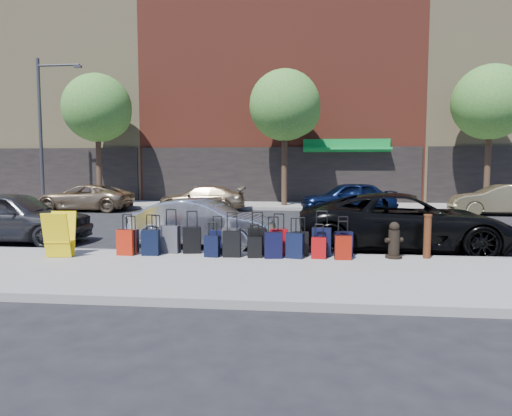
# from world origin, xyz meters

# --- Properties ---
(ground) EXTENTS (120.00, 120.00, 0.00)m
(ground) POSITION_xyz_m (0.00, 0.00, 0.00)
(ground) COLOR black
(ground) RESTS_ON ground
(sidewalk_near) EXTENTS (60.00, 4.00, 0.15)m
(sidewalk_near) POSITION_xyz_m (0.00, -6.50, 0.07)
(sidewalk_near) COLOR gray
(sidewalk_near) RESTS_ON ground
(sidewalk_far) EXTENTS (60.00, 4.00, 0.15)m
(sidewalk_far) POSITION_xyz_m (0.00, 10.00, 0.07)
(sidewalk_far) COLOR gray
(sidewalk_far) RESTS_ON ground
(curb_near) EXTENTS (60.00, 0.08, 0.15)m
(curb_near) POSITION_xyz_m (0.00, -4.48, 0.07)
(curb_near) COLOR gray
(curb_near) RESTS_ON ground
(curb_far) EXTENTS (60.00, 0.08, 0.15)m
(curb_far) POSITION_xyz_m (0.00, 7.98, 0.07)
(curb_far) COLOR gray
(curb_far) RESTS_ON ground
(building_left) EXTENTS (15.00, 12.12, 16.00)m
(building_left) POSITION_xyz_m (-16.00, 17.98, 7.98)
(building_left) COLOR #928159
(building_left) RESTS_ON ground
(building_center) EXTENTS (17.00, 12.85, 20.00)m
(building_center) POSITION_xyz_m (0.00, 17.99, 9.98)
(building_center) COLOR maroon
(building_center) RESTS_ON ground
(tree_left) EXTENTS (3.80, 3.80, 7.27)m
(tree_left) POSITION_xyz_m (-9.86, 9.50, 5.41)
(tree_left) COLOR black
(tree_left) RESTS_ON sidewalk_far
(tree_center) EXTENTS (3.80, 3.80, 7.27)m
(tree_center) POSITION_xyz_m (0.64, 9.50, 5.41)
(tree_center) COLOR black
(tree_center) RESTS_ON sidewalk_far
(tree_right) EXTENTS (3.80, 3.80, 7.27)m
(tree_right) POSITION_xyz_m (11.14, 9.50, 5.41)
(tree_right) COLOR black
(tree_right) RESTS_ON sidewalk_far
(streetlight) EXTENTS (2.59, 0.18, 8.00)m
(streetlight) POSITION_xyz_m (-12.80, 8.80, 4.66)
(streetlight) COLOR #333338
(streetlight) RESTS_ON sidewalk_far
(suitcase_front_0) EXTENTS (0.39, 0.24, 0.89)m
(suitcase_front_0) POSITION_xyz_m (-2.53, -4.83, 0.43)
(suitcase_front_0) COLOR black
(suitcase_front_0) RESTS_ON sidewalk_near
(suitcase_front_1) EXTENTS (0.41, 0.27, 0.91)m
(suitcase_front_1) POSITION_xyz_m (-1.95, -4.75, 0.43)
(suitcase_front_1) COLOR #424248
(suitcase_front_1) RESTS_ON sidewalk_near
(suitcase_front_2) EXTENTS (0.46, 0.28, 1.06)m
(suitcase_front_2) POSITION_xyz_m (-1.56, -4.77, 0.48)
(suitcase_front_2) COLOR #404045
(suitcase_front_2) RESTS_ON sidewalk_near
(suitcase_front_3) EXTENTS (0.45, 0.29, 1.02)m
(suitcase_front_3) POSITION_xyz_m (-1.03, -4.75, 0.47)
(suitcase_front_3) COLOR black
(suitcase_front_3) RESTS_ON sidewalk_near
(suitcase_front_4) EXTENTS (0.38, 0.22, 0.90)m
(suitcase_front_4) POSITION_xyz_m (-0.43, -4.76, 0.43)
(suitcase_front_4) COLOR black
(suitcase_front_4) RESTS_ON sidewalk_near
(suitcase_front_5) EXTENTS (0.43, 0.25, 1.01)m
(suitcase_front_5) POSITION_xyz_m (-0.06, -4.84, 0.47)
(suitcase_front_5) COLOR #39393D
(suitcase_front_5) RESTS_ON sidewalk_near
(suitcase_front_6) EXTENTS (0.43, 0.25, 1.02)m
(suitcase_front_6) POSITION_xyz_m (0.54, -4.78, 0.47)
(suitcase_front_6) COLOR black
(suitcase_front_6) RESTS_ON sidewalk_near
(suitcase_front_7) EXTENTS (0.42, 0.26, 0.98)m
(suitcase_front_7) POSITION_xyz_m (1.05, -4.77, 0.46)
(suitcase_front_7) COLOR #9F0A12
(suitcase_front_7) RESTS_ON sidewalk_near
(suitcase_front_8) EXTENTS (0.38, 0.23, 0.89)m
(suitcase_front_8) POSITION_xyz_m (1.55, -4.77, 0.43)
(suitcase_front_8) COLOR black
(suitcase_front_8) RESTS_ON sidewalk_near
(suitcase_front_9) EXTENTS (0.45, 0.27, 1.05)m
(suitcase_front_9) POSITION_xyz_m (2.03, -4.78, 0.48)
(suitcase_front_9) COLOR black
(suitcase_front_9) RESTS_ON sidewalk_near
(suitcase_front_10) EXTENTS (0.42, 0.28, 0.93)m
(suitcase_front_10) POSITION_xyz_m (2.54, -4.78, 0.44)
(suitcase_front_10) COLOR black
(suitcase_front_10) RESTS_ON sidewalk_near
(suitcase_back_0) EXTENTS (0.42, 0.27, 0.96)m
(suitcase_back_0) POSITION_xyz_m (-2.50, -5.15, 0.45)
(suitcase_back_0) COLOR #AB1E0B
(suitcase_back_0) RESTS_ON sidewalk_near
(suitcase_back_1) EXTENTS (0.41, 0.25, 0.96)m
(suitcase_back_1) POSITION_xyz_m (-1.92, -5.11, 0.45)
(suitcase_back_1) COLOR black
(suitcase_back_1) RESTS_ON sidewalk_near
(suitcase_back_4) EXTENTS (0.35, 0.23, 0.80)m
(suitcase_back_4) POSITION_xyz_m (-0.46, -5.16, 0.40)
(suitcase_back_4) COLOR black
(suitcase_back_4) RESTS_ON sidewalk_near
(suitcase_back_5) EXTENTS (0.41, 0.25, 0.96)m
(suitcase_back_5) POSITION_xyz_m (-0.01, -5.11, 0.45)
(suitcase_back_5) COLOR black
(suitcase_back_5) RESTS_ON sidewalk_near
(suitcase_back_6) EXTENTS (0.34, 0.23, 0.76)m
(suitcase_back_6) POSITION_xyz_m (0.52, -5.14, 0.39)
(suitcase_back_6) COLOR black
(suitcase_back_6) RESTS_ON sidewalk_near
(suitcase_back_7) EXTENTS (0.42, 0.28, 0.95)m
(suitcase_back_7) POSITION_xyz_m (0.94, -5.15, 0.45)
(suitcase_back_7) COLOR black
(suitcase_back_7) RESTS_ON sidewalk_near
(suitcase_back_8) EXTENTS (0.42, 0.30, 0.92)m
(suitcase_back_8) POSITION_xyz_m (1.43, -5.10, 0.44)
(suitcase_back_8) COLOR black
(suitcase_back_8) RESTS_ON sidewalk_near
(suitcase_back_9) EXTENTS (0.34, 0.22, 0.78)m
(suitcase_back_9) POSITION_xyz_m (1.96, -5.08, 0.39)
(suitcase_back_9) COLOR #98090B
(suitcase_back_9) RESTS_ON sidewalk_near
(suitcase_back_10) EXTENTS (0.37, 0.23, 0.86)m
(suitcase_back_10) POSITION_xyz_m (2.49, -5.13, 0.42)
(suitcase_back_10) COLOR maroon
(suitcase_back_10) RESTS_ON sidewalk_near
(fire_hydrant) EXTENTS (0.42, 0.37, 0.83)m
(fire_hydrant) POSITION_xyz_m (3.65, -4.85, 0.53)
(fire_hydrant) COLOR black
(fire_hydrant) RESTS_ON sidewalk_near
(bollard) EXTENTS (0.18, 0.18, 1.00)m
(bollard) POSITION_xyz_m (4.39, -4.79, 0.66)
(bollard) COLOR #38190C
(bollard) RESTS_ON sidewalk_near
(display_rack) EXTENTS (0.65, 0.70, 1.03)m
(display_rack) POSITION_xyz_m (-3.92, -5.54, 0.66)
(display_rack) COLOR yellow
(display_rack) RESTS_ON sidewalk_near
(car_near_0) EXTENTS (4.52, 1.86, 1.53)m
(car_near_0) POSITION_xyz_m (-6.85, -2.97, 0.77)
(car_near_0) COLOR #343336
(car_near_0) RESTS_ON ground
(car_near_1) EXTENTS (4.12, 1.79, 1.32)m
(car_near_1) POSITION_xyz_m (-1.16, -3.03, 0.66)
(car_near_1) COLOR #B8BAC0
(car_near_1) RESTS_ON ground
(car_near_2) EXTENTS (5.64, 2.86, 1.53)m
(car_near_2) POSITION_xyz_m (4.26, -3.04, 0.76)
(car_near_2) COLOR black
(car_near_2) RESTS_ON ground
(car_far_0) EXTENTS (4.83, 2.30, 1.33)m
(car_far_0) POSITION_xyz_m (-9.51, 6.67, 0.67)
(car_far_0) COLOR tan
(car_far_0) RESTS_ON ground
(car_far_1) EXTENTS (4.45, 1.97, 1.27)m
(car_far_1) POSITION_xyz_m (-3.52, 7.04, 0.64)
(car_far_1) COLOR tan
(car_far_1) RESTS_ON ground
(car_far_2) EXTENTS (4.68, 2.40, 1.53)m
(car_far_2) POSITION_xyz_m (3.67, 6.68, 0.76)
(car_far_2) COLOR #0D193C
(car_far_2) RESTS_ON ground
(car_far_3) EXTENTS (4.37, 1.78, 1.41)m
(car_far_3) POSITION_xyz_m (10.53, 6.68, 0.71)
(car_far_3) COLOR #988B5D
(car_far_3) RESTS_ON ground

